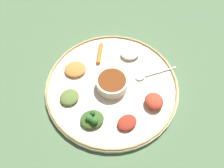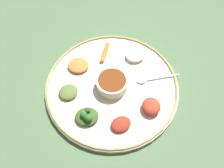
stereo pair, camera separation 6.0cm
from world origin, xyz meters
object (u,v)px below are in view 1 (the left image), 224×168
(spoon, at_px, (149,75))
(greens_pile, at_px, (92,119))
(center_bowl, at_px, (112,83))
(carrot_near_spoon, at_px, (100,52))

(spoon, xyz_separation_m, greens_pile, (0.17, 0.18, 0.01))
(center_bowl, relative_size, greens_pile, 1.15)
(spoon, bearing_deg, center_bowl, 23.55)
(center_bowl, xyz_separation_m, spoon, (-0.12, -0.05, -0.02))
(center_bowl, distance_m, spoon, 0.13)
(spoon, distance_m, carrot_near_spoon, 0.19)
(carrot_near_spoon, bearing_deg, spoon, 155.86)
(spoon, relative_size, greens_pile, 1.57)
(greens_pile, bearing_deg, center_bowl, -111.04)
(center_bowl, height_order, spoon, center_bowl)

